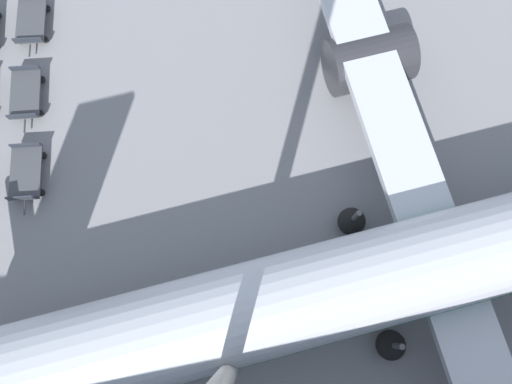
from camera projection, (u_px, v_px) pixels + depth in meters
airplane at (473, 252)px, 19.74m from camera, size 38.64×47.05×12.78m
baggage_dolly_row_mid_a_col_c at (32, 21)px, 25.49m from camera, size 3.39×1.73×0.92m
baggage_dolly_row_mid_a_col_d at (26, 94)px, 24.42m from camera, size 3.38×1.70×0.92m
baggage_dolly_row_mid_a_col_e at (26, 173)px, 23.37m from camera, size 3.38×1.71×0.92m
stand_guidance_stripe at (230, 349)px, 21.76m from camera, size 3.39×25.92×0.01m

